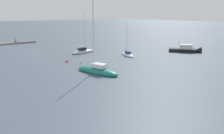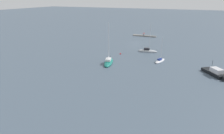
% 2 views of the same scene
% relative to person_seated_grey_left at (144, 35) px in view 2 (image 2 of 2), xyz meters
% --- Properties ---
extents(ground_plane, '(500.00, 500.00, 0.00)m').
position_rel_person_seated_grey_left_xyz_m(ground_plane, '(-0.37, 17.25, -0.81)').
color(ground_plane, '#475666').
extents(seawall_pier, '(11.83, 1.92, 0.56)m').
position_rel_person_seated_grey_left_xyz_m(seawall_pier, '(-0.37, 0.01, -0.53)').
color(seawall_pier, slate).
rests_on(seawall_pier, ground_plane).
extents(person_seated_grey_left, '(0.45, 0.64, 0.73)m').
position_rel_person_seated_grey_left_xyz_m(person_seated_grey_left, '(0.00, 0.00, 0.00)').
color(person_seated_grey_left, '#1E2333').
rests_on(person_seated_grey_left, seawall_pier).
extents(umbrella_open_red, '(1.22, 1.22, 1.27)m').
position_rel_person_seated_grey_left_xyz_m(umbrella_open_red, '(-0.01, 0.09, 0.85)').
color(umbrella_open_red, black).
rests_on(umbrella_open_red, seawall_pier).
extents(sailboat_grey_near, '(7.18, 2.89, 10.28)m').
position_rel_person_seated_grey_left_xyz_m(sailboat_grey_near, '(-8.90, 28.42, -0.46)').
color(sailboat_grey_near, '#ADB2B7').
rests_on(sailboat_grey_near, ground_plane).
extents(sailboat_teal_mid, '(4.55, 8.74, 12.55)m').
position_rel_person_seated_grey_left_xyz_m(sailboat_teal_mid, '(-1.14, 46.01, -0.39)').
color(sailboat_teal_mid, '#197266').
rests_on(sailboat_teal_mid, ground_plane).
extents(sailboat_white_far, '(3.01, 5.81, 7.90)m').
position_rel_person_seated_grey_left_xyz_m(sailboat_white_far, '(-15.23, 38.14, -0.53)').
color(sailboat_white_far, silver).
rests_on(sailboat_white_far, ground_plane).
extents(motorboat_black_near, '(6.82, 7.86, 4.50)m').
position_rel_person_seated_grey_left_xyz_m(motorboat_black_near, '(-30.85, 44.32, -0.33)').
color(motorboat_black_near, black).
rests_on(motorboat_black_near, ground_plane).
extents(mooring_buoy_near, '(0.54, 0.54, 0.54)m').
position_rel_person_seated_grey_left_xyz_m(mooring_buoy_near, '(-0.86, 35.26, -0.71)').
color(mooring_buoy_near, red).
rests_on(mooring_buoy_near, ground_plane).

